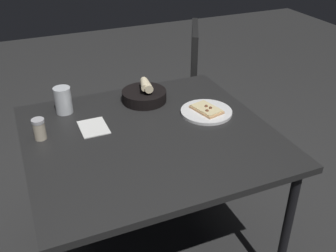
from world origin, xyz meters
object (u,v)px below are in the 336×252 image
object	(u,v)px
beer_glass	(63,102)
dining_table	(150,145)
chair_far	(177,88)
pepper_shaker	(40,130)
pizza_plate	(206,111)
bread_basket	(144,95)

from	to	relation	value
beer_glass	dining_table	bearing A→B (deg)	41.52
dining_table	chair_far	xyz separation A→B (m)	(-0.79, 0.49, -0.14)
pepper_shaker	chair_far	bearing A→B (deg)	124.81
pizza_plate	bread_basket	size ratio (longest dim) A/B	1.10
bread_basket	beer_glass	xyz separation A→B (m)	(-0.04, -0.40, 0.02)
chair_far	bread_basket	bearing A→B (deg)	-39.42
pepper_shaker	chair_far	size ratio (longest dim) A/B	0.10
pepper_shaker	pizza_plate	bearing A→B (deg)	84.37
bread_basket	chair_far	xyz separation A→B (m)	(-0.49, 0.40, -0.24)
bread_basket	chair_far	size ratio (longest dim) A/B	0.24
dining_table	beer_glass	xyz separation A→B (m)	(-0.35, -0.31, 0.12)
dining_table	pizza_plate	distance (m)	0.33
pizza_plate	bread_basket	world-z (taller)	bread_basket
bread_basket	chair_far	distance (m)	0.67
pizza_plate	chair_far	xyz separation A→B (m)	(-0.72, 0.17, -0.21)
dining_table	pizza_plate	xyz separation A→B (m)	(-0.07, 0.32, 0.07)
beer_glass	pepper_shaker	bearing A→B (deg)	-34.46
beer_glass	chair_far	world-z (taller)	chair_far
beer_glass	pepper_shaker	distance (m)	0.24
pizza_plate	beer_glass	size ratio (longest dim) A/B	1.92
pepper_shaker	bread_basket	bearing A→B (deg)	107.00
pizza_plate	chair_far	size ratio (longest dim) A/B	0.27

